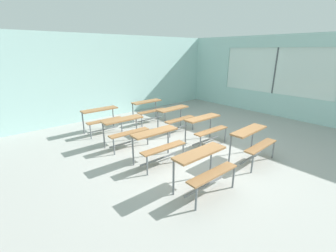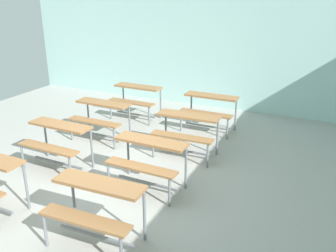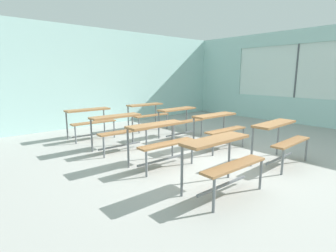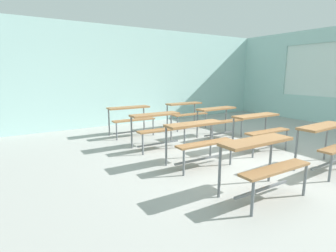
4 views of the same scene
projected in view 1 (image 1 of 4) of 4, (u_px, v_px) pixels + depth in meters
ground at (193, 154)px, 5.72m from camera, size 10.00×9.00×0.05m
wall_back at (106, 77)px, 8.46m from camera, size 10.00×0.12×3.00m
wall_right at (291, 79)px, 8.25m from camera, size 0.12×9.00×3.00m
desk_bench_r0c0 at (204, 163)px, 4.02m from camera, size 1.11×0.61×0.74m
desk_bench_r0c1 at (253, 138)px, 5.14m from camera, size 1.12×0.62×0.74m
desk_bench_r1c0 at (158, 140)px, 5.05m from camera, size 1.12×0.62×0.74m
desk_bench_r1c1 at (206, 124)px, 6.09m from camera, size 1.12×0.62×0.74m
desk_bench_r2c0 at (125, 126)px, 5.95m from camera, size 1.11×0.61×0.74m
desk_bench_r2c1 at (175, 114)px, 7.06m from camera, size 1.11×0.61×0.74m
desk_bench_r3c0 at (102, 115)px, 6.95m from camera, size 1.11×0.62×0.74m
desk_bench_r3c1 at (149, 106)px, 8.01m from camera, size 1.11×0.61×0.74m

